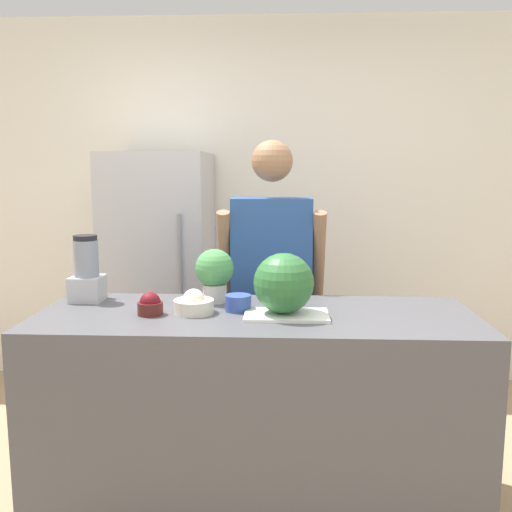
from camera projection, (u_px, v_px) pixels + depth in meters
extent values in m
cube|color=white|center=(267.00, 203.00, 4.14)|extent=(8.00, 0.06, 2.60)
cube|color=#4C4C51|center=(256.00, 411.00, 2.59)|extent=(1.94, 0.74, 0.92)
cube|color=#B7B7BC|center=(161.00, 276.00, 3.85)|extent=(0.66, 0.69, 1.65)
cylinder|color=gray|center=(180.00, 261.00, 3.47)|extent=(0.02, 0.02, 0.58)
cube|color=#333338|center=(271.00, 374.00, 3.20)|extent=(0.32, 0.18, 0.82)
cube|color=#284C8C|center=(272.00, 251.00, 3.10)|extent=(0.43, 0.22, 0.58)
sphere|color=#936B4C|center=(272.00, 161.00, 3.02)|extent=(0.22, 0.22, 0.22)
cylinder|color=#936B4C|center=(225.00, 254.00, 3.07)|extent=(0.07, 0.23, 0.49)
cylinder|color=#936B4C|center=(319.00, 254.00, 3.05)|extent=(0.07, 0.23, 0.49)
cube|color=white|center=(286.00, 315.00, 2.46)|extent=(0.36, 0.22, 0.01)
sphere|color=#2D6B33|center=(284.00, 283.00, 2.45)|extent=(0.26, 0.26, 0.26)
cylinder|color=#511E19|center=(150.00, 308.00, 2.49)|extent=(0.11, 0.11, 0.06)
sphere|color=maroon|center=(150.00, 302.00, 2.48)|extent=(0.09, 0.09, 0.09)
cylinder|color=beige|center=(194.00, 306.00, 2.51)|extent=(0.18, 0.18, 0.06)
sphere|color=white|center=(194.00, 300.00, 2.51)|extent=(0.10, 0.10, 0.10)
cylinder|color=#334C9E|center=(238.00, 303.00, 2.55)|extent=(0.12, 0.12, 0.07)
cube|color=#B7B7BC|center=(87.00, 289.00, 2.74)|extent=(0.15, 0.15, 0.12)
cylinder|color=gray|center=(86.00, 258.00, 2.72)|extent=(0.12, 0.12, 0.17)
cylinder|color=black|center=(85.00, 238.00, 2.71)|extent=(0.11, 0.11, 0.02)
cylinder|color=beige|center=(215.00, 293.00, 2.72)|extent=(0.11, 0.11, 0.09)
sphere|color=#478E4C|center=(215.00, 268.00, 2.70)|extent=(0.18, 0.18, 0.18)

